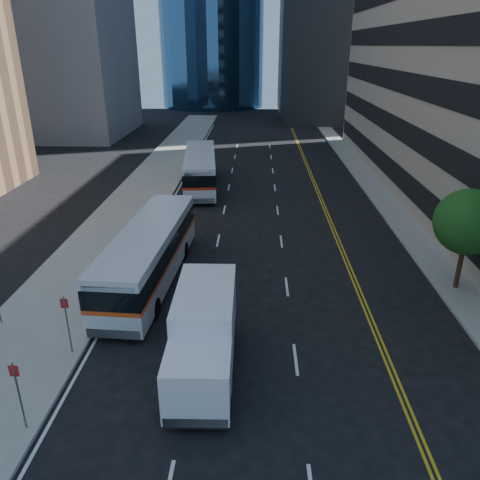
{
  "coord_description": "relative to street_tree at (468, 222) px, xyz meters",
  "views": [
    {
      "loc": [
        -1.17,
        -13.24,
        11.44
      ],
      "look_at": [
        -1.88,
        7.43,
        2.8
      ],
      "focal_mm": 35.0,
      "sensor_mm": 36.0,
      "label": 1
    }
  ],
  "objects": [
    {
      "name": "ground",
      "position": [
        -9.0,
        -8.0,
        -3.64
      ],
      "size": [
        160.0,
        160.0,
        0.0
      ],
      "primitive_type": "plane",
      "color": "black",
      "rests_on": "ground"
    },
    {
      "name": "sidewalk_west",
      "position": [
        -19.5,
        17.0,
        -3.57
      ],
      "size": [
        5.0,
        90.0,
        0.15
      ],
      "primitive_type": "cube",
      "color": "gray",
      "rests_on": "ground"
    },
    {
      "name": "sidewalk_east",
      "position": [
        -0.0,
        17.0,
        -3.57
      ],
      "size": [
        2.0,
        90.0,
        0.15
      ],
      "primitive_type": "cube",
      "color": "gray",
      "rests_on": "ground"
    },
    {
      "name": "street_tree",
      "position": [
        0.0,
        0.0,
        0.0
      ],
      "size": [
        3.2,
        3.2,
        5.1
      ],
      "color": "#332114",
      "rests_on": "sidewalk_east"
    },
    {
      "name": "bus_front",
      "position": [
        -15.55,
        0.38,
        -2.03
      ],
      "size": [
        3.19,
        11.58,
        2.95
      ],
      "rotation": [
        0.0,
        0.0,
        -0.06
      ],
      "color": "silver",
      "rests_on": "ground"
    },
    {
      "name": "bus_rear",
      "position": [
        -14.96,
        18.09,
        -2.02
      ],
      "size": [
        3.66,
        11.7,
        2.97
      ],
      "rotation": [
        0.0,
        0.0,
        0.1
      ],
      "color": "silver",
      "rests_on": "ground"
    },
    {
      "name": "box_truck",
      "position": [
        -12.0,
        -6.77,
        -2.04
      ],
      "size": [
        2.25,
        6.35,
        3.02
      ],
      "rotation": [
        0.0,
        0.0,
        0.01
      ],
      "color": "white",
      "rests_on": "ground"
    }
  ]
}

